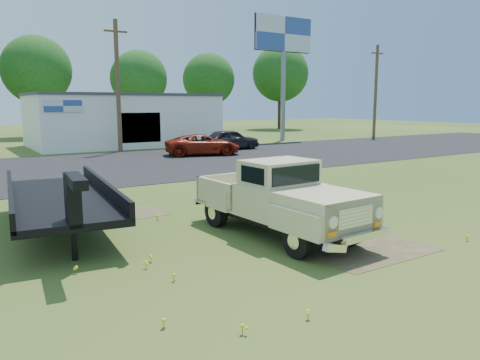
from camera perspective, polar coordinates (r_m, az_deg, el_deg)
name	(u,v)px	position (r m, az deg, el deg)	size (l,w,h in m)	color
ground	(244,230)	(12.68, 0.52, -6.13)	(140.00, 140.00, 0.00)	#324E19
asphalt_lot	(91,167)	(26.30, -17.74, 1.50)	(90.00, 14.00, 0.02)	black
dirt_patch_a	(368,250)	(11.44, 15.37, -8.20)	(3.00, 2.00, 0.01)	#4D4329
dirt_patch_b	(128,214)	(14.88, -13.49, -4.06)	(2.20, 1.60, 0.01)	#4D4329
commercial_building	(123,119)	(39.33, -14.04, 7.19)	(14.20, 8.20, 4.15)	white
billboard	(284,45)	(43.74, 5.33, 16.06)	(6.10, 0.45, 11.05)	slate
utility_pole_mid	(118,85)	(33.96, -14.67, 11.10)	(1.60, 0.30, 9.00)	#4E3A24
utility_pole_east	(376,91)	(48.85, 16.21, 10.40)	(1.60, 0.30, 9.00)	#4E3A24
treeline_d	(36,70)	(51.55, -23.56, 12.17)	(6.72, 6.72, 10.00)	#372519
treeline_e	(139,79)	(52.71, -12.23, 11.96)	(6.08, 6.08, 9.04)	#372519
treeline_f	(209,79)	(59.22, -3.84, 12.14)	(6.40, 6.40, 9.52)	#372519
treeline_g	(280,74)	(63.52, 4.95, 12.79)	(7.36, 7.36, 10.95)	#372519
vintage_pickup_truck	(279,198)	(12.04, 4.73, -2.17)	(2.11, 5.43, 1.97)	#CBBB88
flatbed_trailer	(59,193)	(13.40, -21.19, -1.54)	(2.44, 7.32, 2.00)	black
red_pickup	(203,145)	(30.89, -4.57, 4.29)	(2.25, 4.89, 1.36)	maroon
dark_sedan	(230,140)	(34.56, -1.19, 4.95)	(1.75, 4.35, 1.48)	black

